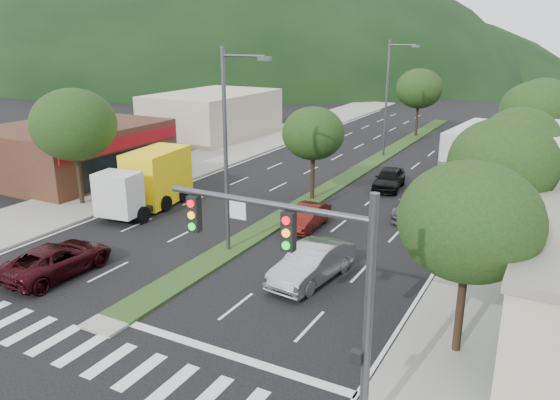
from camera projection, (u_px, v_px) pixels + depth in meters
The scene contains 27 objects.
ground at pixel (113, 321), 20.90m from camera, with size 160.00×160.00×0.00m, color black.
sidewalk_right at pixel (527, 198), 36.27m from camera, with size 5.00×90.00×0.15m, color gray.
sidewalk_left at pixel (211, 158), 47.80m from camera, with size 6.00×90.00×0.15m, color gray.
median at pixel (364, 167), 44.45m from camera, with size 1.60×56.00×0.12m, color #203513.
crosswalk at pixel (72, 347), 19.22m from camera, with size 19.00×2.20×0.01m, color silver.
traffic_signal at pixel (312, 272), 14.15m from camera, with size 6.12×0.40×7.00m.
shop_left at pixel (75, 151), 41.29m from camera, with size 10.15×12.00×4.00m.
bldg_left_far at pixel (213, 115), 57.44m from camera, with size 9.00×14.00×4.60m, color #BBAF95.
hill_far at pixel (190, 73), 149.69m from camera, with size 176.00×132.00×82.00m, color black.
tree_r_a at pixel (470, 221), 17.42m from camera, with size 4.60×4.60×6.63m.
tree_r_b at pixel (503, 164), 24.09m from camera, with size 4.80×4.80×6.94m.
tree_r_c at pixel (520, 140), 30.91m from camera, with size 4.40×4.40×6.48m.
tree_r_d at pixel (535, 111), 39.20m from camera, with size 5.00×5.00×7.17m.
tree_r_e at pixel (544, 100), 47.70m from camera, with size 4.60×4.60×6.71m.
tree_med_near at pixel (313, 134), 34.75m from camera, with size 4.00×4.00×6.02m.
tree_med_far at pixel (419, 89), 56.46m from camera, with size 4.80×4.80×6.94m.
tree_l_a at pixel (74, 125), 33.45m from camera, with size 5.20×5.20×7.25m.
streetlight_near at pixel (229, 143), 25.90m from camera, with size 2.60×0.25×10.00m.
streetlight_mid at pixel (389, 93), 46.94m from camera, with size 2.60×0.25×10.00m.
sedan_silver at pixel (312, 263), 24.13m from camera, with size 1.73×4.97×1.64m, color #999CA0.
suv_maroon at pixel (57, 259), 24.78m from camera, with size 2.41×5.23×1.45m, color black.
car_queue_a at pixel (389, 179), 38.38m from camera, with size 1.76×4.39×1.49m, color black.
car_queue_b at pixel (417, 204), 32.68m from camera, with size 2.09×5.14×1.49m, color #525258.
car_queue_c at pixel (307, 217), 30.71m from camera, with size 1.39×3.99×1.32m, color #54120E.
car_queue_d at pixel (462, 171), 40.79m from camera, with size 2.17×4.72×1.31m, color black.
box_truck at pixel (150, 182), 34.06m from camera, with size 3.49×7.39×3.51m.
motorhome at pixel (473, 147), 43.49m from camera, with size 3.66×9.36×3.50m.
Camera 1 is at (14.44, -13.36, 10.61)m, focal length 35.00 mm.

